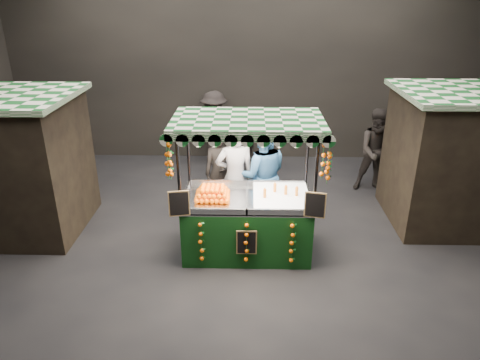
{
  "coord_description": "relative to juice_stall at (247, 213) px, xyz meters",
  "views": [
    {
      "loc": [
        0.2,
        -6.45,
        4.29
      ],
      "look_at": [
        0.02,
        0.79,
        1.12
      ],
      "focal_mm": 33.09,
      "sensor_mm": 36.0,
      "label": 1
    }
  ],
  "objects": [
    {
      "name": "juice_stall",
      "position": [
        0.0,
        0.0,
        0.0
      ],
      "size": [
        2.49,
        1.46,
        2.41
      ],
      "color": "black",
      "rests_on": "ground"
    },
    {
      "name": "market_hall",
      "position": [
        -0.16,
        -0.22,
        2.63
      ],
      "size": [
        12.1,
        10.1,
        5.05
      ],
      "color": "black",
      "rests_on": "ground"
    },
    {
      "name": "vendor_blue",
      "position": [
        0.26,
        1.03,
        0.28
      ],
      "size": [
        1.06,
        0.86,
        2.06
      ],
      "rotation": [
        0.0,
        0.0,
        3.22
      ],
      "color": "#27527E",
      "rests_on": "ground"
    },
    {
      "name": "shopper_2",
      "position": [
        -0.06,
        3.71,
        0.05
      ],
      "size": [
        0.97,
        0.47,
        1.6
      ],
      "rotation": [
        0.0,
        0.0,
        3.06
      ],
      "color": "#2B2623",
      "rests_on": "ground"
    },
    {
      "name": "ground",
      "position": [
        -0.16,
        -0.22,
        -0.75
      ],
      "size": [
        12.0,
        12.0,
        0.0
      ],
      "primitive_type": "plane",
      "color": "black",
      "rests_on": "ground"
    },
    {
      "name": "shopper_4",
      "position": [
        -4.66,
        3.11,
        0.17
      ],
      "size": [
        1.07,
        0.99,
        1.84
      ],
      "rotation": [
        0.0,
        0.0,
        3.75
      ],
      "color": "black",
      "rests_on": "ground"
    },
    {
      "name": "neighbour_stall_left",
      "position": [
        -4.56,
        0.78,
        0.56
      ],
      "size": [
        3.0,
        2.2,
        2.6
      ],
      "color": "black",
      "rests_on": "ground"
    },
    {
      "name": "neighbour_stall_right",
      "position": [
        4.24,
        1.28,
        0.56
      ],
      "size": [
        3.0,
        2.2,
        2.6
      ],
      "color": "black",
      "rests_on": "ground"
    },
    {
      "name": "vendor_grey",
      "position": [
        -0.24,
        0.94,
        0.26
      ],
      "size": [
        0.82,
        0.61,
        2.03
      ],
      "rotation": [
        0.0,
        0.0,
        3.33
      ],
      "color": "gray",
      "rests_on": "ground"
    },
    {
      "name": "shopper_0",
      "position": [
        -0.58,
        1.58,
        0.1
      ],
      "size": [
        0.71,
        0.55,
        1.71
      ],
      "rotation": [
        0.0,
        0.0,
        0.26
      ],
      "color": "black",
      "rests_on": "ground"
    },
    {
      "name": "shopper_1",
      "position": [
        2.88,
        2.66,
        0.2
      ],
      "size": [
        0.95,
        0.76,
        1.89
      ],
      "rotation": [
        0.0,
        0.0,
        -0.05
      ],
      "color": "#282321",
      "rests_on": "ground"
    },
    {
      "name": "shopper_3",
      "position": [
        -0.89,
        4.25,
        0.21
      ],
      "size": [
        1.29,
        1.42,
        1.92
      ],
      "rotation": [
        0.0,
        0.0,
        0.96
      ],
      "color": "#2C2623",
      "rests_on": "ground"
    }
  ]
}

